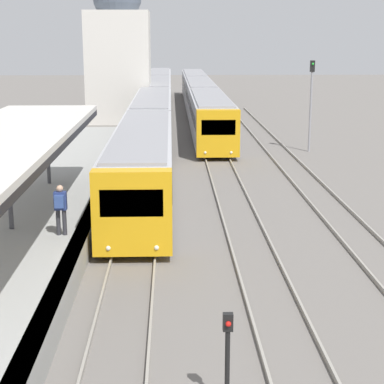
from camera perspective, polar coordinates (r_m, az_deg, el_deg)
platform_canopy at (r=21.76m, az=-16.13°, el=4.72°), size 4.00×17.24×3.25m
person_on_platform at (r=21.07m, az=-11.62°, el=-1.22°), size 0.40×0.40×1.66m
train_near at (r=53.54m, az=-3.28°, el=7.79°), size 2.61×67.07×3.18m
train_far at (r=60.80m, az=0.73°, el=8.50°), size 2.58×46.78×3.17m
signal_post_near at (r=12.97m, az=3.18°, el=-13.79°), size 0.20×0.21×1.98m
signal_mast_far at (r=41.59m, az=10.55°, el=8.41°), size 0.28×0.29×5.75m
distant_domed_building at (r=56.50m, az=-6.55°, el=12.19°), size 5.34×5.34×12.50m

